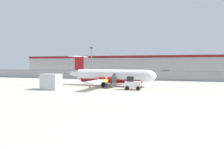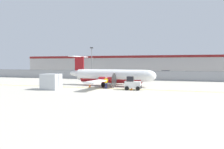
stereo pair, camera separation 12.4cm
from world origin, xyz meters
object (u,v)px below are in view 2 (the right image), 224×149
traffic_cone_near_right (131,88)px  parked_car_1 (110,73)px  parked_car_3 (146,73)px  commuter_airplane (112,76)px  ground_crew_worker (106,82)px  cargo_container (51,82)px  parked_car_5 (190,74)px  apron_light_pole (92,61)px  traffic_cone_near_left (90,85)px  parked_car_2 (120,74)px  baggage_tug (132,84)px  parked_car_0 (87,73)px  parked_car_4 (166,73)px

traffic_cone_near_right → parked_car_1: bearing=110.5°
traffic_cone_near_right → parked_car_1: parked_car_1 is taller
parked_car_1 → parked_car_3: size_ratio=0.98×
commuter_airplane → ground_crew_worker: 3.81m
cargo_container → parked_car_5: 37.48m
ground_crew_worker → parked_car_5: size_ratio=0.39×
cargo_container → apron_light_pole: size_ratio=0.34×
ground_crew_worker → traffic_cone_near_left: bearing=50.1°
traffic_cone_near_left → parked_car_2: parked_car_2 is taller
commuter_airplane → ground_crew_worker: commuter_airplane is taller
commuter_airplane → parked_car_3: commuter_airplane is taller
commuter_airplane → baggage_tug: commuter_airplane is taller
traffic_cone_near_left → parked_car_0: bearing=113.3°
parked_car_0 → parked_car_1: bearing=-140.3°
traffic_cone_near_left → apron_light_pole: bearing=109.5°
parked_car_2 → parked_car_3: (5.71, 9.82, 0.00)m
cargo_container → parked_car_2: size_ratio=0.56×
parked_car_5 → traffic_cone_near_left: bearing=-116.1°
baggage_tug → parked_car_5: baggage_tug is taller
traffic_cone_near_left → parked_car_3: bearing=80.3°
cargo_container → parked_car_0: bearing=102.2°
apron_light_pole → cargo_container: bearing=-88.6°
parked_car_2 → parked_car_1: bearing=114.2°
baggage_tug → traffic_cone_near_right: bearing=-102.1°
traffic_cone_near_right → apron_light_pole: apron_light_pole is taller
ground_crew_worker → parked_car_0: bearing=6.9°
traffic_cone_near_right → parked_car_2: parked_car_2 is taller
cargo_container → parked_car_1: 33.49m
parked_car_2 → parked_car_3: same height
commuter_airplane → baggage_tug: bearing=-39.9°
ground_crew_worker → traffic_cone_near_right: 4.00m
parked_car_1 → parked_car_3: 10.63m
baggage_tug → parked_car_3: size_ratio=0.56×
commuter_airplane → parked_car_1: bearing=111.8°
traffic_cone_near_right → parked_car_5: size_ratio=0.15×
traffic_cone_near_left → parked_car_1: 29.98m
parked_car_1 → parked_car_2: 8.89m
traffic_cone_near_right → parked_car_2: (-7.04, 23.76, 0.58)m
ground_crew_worker → parked_car_1: 31.56m
traffic_cone_near_right → parked_car_1: size_ratio=0.15×
baggage_tug → parked_car_4: bearing=79.0°
parked_car_2 → cargo_container: bearing=-106.4°
commuter_airplane → parked_car_1: 27.91m
traffic_cone_near_left → parked_car_1: (-4.94, 29.56, 0.58)m
parked_car_5 → parked_car_4: bearing=151.3°
parked_car_3 → parked_car_0: bearing=22.8°
traffic_cone_near_right → parked_car_4: 33.10m
ground_crew_worker → cargo_container: size_ratio=0.70×
cargo_container → parked_car_3: size_ratio=0.57×
traffic_cone_near_right → baggage_tug: bearing=81.1°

